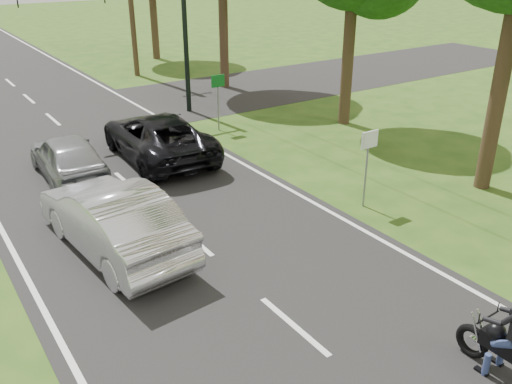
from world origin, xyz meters
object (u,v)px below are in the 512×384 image
Objects in this scene: traffic_signal at (140,13)px; sign_green at (218,89)px; dark_suv at (158,136)px; sign_white at (368,151)px; silver_suv at (68,156)px; silver_sedan at (113,219)px.

sign_green is at bearing -62.62° from traffic_signal.
traffic_signal is at bearing 117.38° from sign_green.
dark_suv is 5.86m from traffic_signal.
sign_green is (0.20, 8.00, 0.00)m from sign_white.
silver_suv is 7.33m from traffic_signal.
sign_white is at bearing 134.75° from silver_suv.
sign_white is at bearing -82.95° from traffic_signal.
sign_white is (2.99, -6.51, 0.85)m from dark_suv.
sign_green reaches higher than silver_suv.
silver_sedan is 2.29× the size of sign_white.
silver_suv is at bearing -135.19° from traffic_signal.
traffic_signal is at bearing 97.05° from sign_white.
traffic_signal is at bearing -106.54° from dark_suv.
sign_green is at bearing -140.71° from silver_sedan.
silver_suv is 1.90× the size of sign_white.
silver_sedan is (-3.40, -5.01, 0.06)m from dark_suv.
dark_suv is 7.22m from sign_white.
dark_suv is 2.51× the size of sign_white.
sign_green is at bearing -163.86° from silver_suv.
sign_white is at bearing 161.49° from silver_sedan.
silver_sedan is 1.20× the size of silver_suv.
sign_green is (3.19, 1.49, 0.85)m from dark_suv.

